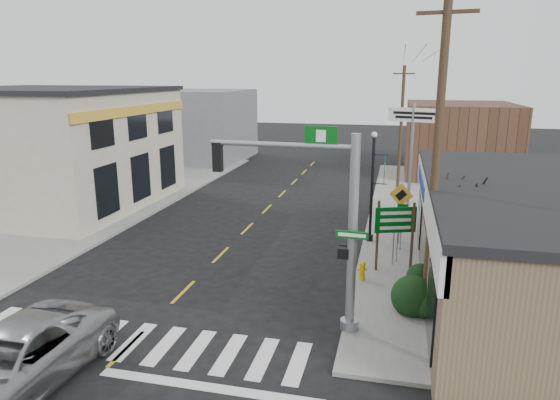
% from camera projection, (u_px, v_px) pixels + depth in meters
% --- Properties ---
extents(ground, '(140.00, 140.00, 0.00)m').
position_uv_depth(ground, '(126.00, 348.00, 14.47)').
color(ground, black).
rests_on(ground, ground).
extents(sidewalk_right, '(6.00, 38.00, 0.13)m').
position_uv_depth(sidewalk_right, '(427.00, 234.00, 24.71)').
color(sidewalk_right, slate).
rests_on(sidewalk_right, ground).
extents(sidewalk_left, '(6.00, 38.00, 0.13)m').
position_uv_depth(sidewalk_left, '(103.00, 212.00, 28.73)').
color(sidewalk_left, slate).
rests_on(sidewalk_left, ground).
extents(center_line, '(0.12, 56.00, 0.01)m').
position_uv_depth(center_line, '(221.00, 255.00, 22.02)').
color(center_line, gold).
rests_on(center_line, ground).
extents(crosswalk, '(11.00, 2.20, 0.01)m').
position_uv_depth(crosswalk, '(133.00, 341.00, 14.84)').
color(crosswalk, silver).
rests_on(crosswalk, ground).
extents(left_building, '(12.00, 12.00, 6.80)m').
position_uv_depth(left_building, '(48.00, 149.00, 29.76)').
color(left_building, '#BDB59E').
rests_on(left_building, ground).
extents(bldg_distant_right, '(8.00, 10.00, 5.60)m').
position_uv_depth(bldg_distant_right, '(458.00, 139.00, 39.42)').
color(bldg_distant_right, brown).
rests_on(bldg_distant_right, ground).
extents(bldg_distant_left, '(9.00, 10.00, 6.40)m').
position_uv_depth(bldg_distant_left, '(196.00, 125.00, 46.35)').
color(bldg_distant_left, slate).
rests_on(bldg_distant_left, ground).
extents(suv, '(2.99, 5.99, 1.63)m').
position_uv_depth(suv, '(11.00, 361.00, 12.38)').
color(suv, '#929396').
rests_on(suv, ground).
extents(traffic_signal_pole, '(4.87, 0.38, 6.17)m').
position_uv_depth(traffic_signal_pole, '(328.00, 212.00, 14.60)').
color(traffic_signal_pole, gray).
rests_on(traffic_signal_pole, sidewalk_right).
extents(guide_sign, '(1.63, 0.14, 2.86)m').
position_uv_depth(guide_sign, '(395.00, 227.00, 19.35)').
color(guide_sign, '#44311F').
rests_on(guide_sign, sidewalk_right).
extents(fire_hydrant, '(0.24, 0.24, 0.75)m').
position_uv_depth(fire_hydrant, '(362.00, 270.00, 18.90)').
color(fire_hydrant, '#D0A708').
rests_on(fire_hydrant, sidewalk_right).
extents(ped_crossing_sign, '(1.11, 0.08, 2.86)m').
position_uv_depth(ped_crossing_sign, '(401.00, 203.00, 22.65)').
color(ped_crossing_sign, gray).
rests_on(ped_crossing_sign, sidewalk_right).
extents(lamp_post, '(0.67, 0.52, 5.12)m').
position_uv_depth(lamp_post, '(374.00, 179.00, 22.78)').
color(lamp_post, black).
rests_on(lamp_post, sidewalk_right).
extents(dance_center_sign, '(2.86, 0.18, 6.09)m').
position_uv_depth(dance_center_sign, '(413.00, 129.00, 27.76)').
color(dance_center_sign, gray).
rests_on(dance_center_sign, sidewalk_right).
extents(bare_tree, '(2.56, 2.56, 5.13)m').
position_uv_depth(bare_tree, '(461.00, 185.00, 16.58)').
color(bare_tree, black).
rests_on(bare_tree, sidewalk_right).
extents(shrub_front, '(1.40, 1.40, 1.05)m').
position_uv_depth(shrub_front, '(412.00, 297.00, 16.33)').
color(shrub_front, black).
rests_on(shrub_front, sidewalk_right).
extents(shrub_back, '(1.04, 1.04, 0.78)m').
position_uv_depth(shrub_back, '(420.00, 278.00, 18.22)').
color(shrub_back, black).
rests_on(shrub_back, sidewalk_right).
extents(utility_pole_near, '(1.73, 0.26, 9.97)m').
position_uv_depth(utility_pole_near, '(436.00, 158.00, 15.24)').
color(utility_pole_near, '#443321').
rests_on(utility_pole_near, sidewalk_right).
extents(utility_pole_far, '(1.43, 0.21, 8.22)m').
position_uv_depth(utility_pole_far, '(401.00, 126.00, 33.76)').
color(utility_pole_far, '#46311F').
rests_on(utility_pole_far, sidewalk_right).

